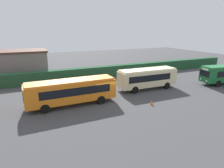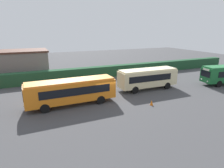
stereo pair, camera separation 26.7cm
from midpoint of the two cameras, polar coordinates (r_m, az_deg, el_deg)
ground_plane at (r=23.93m, az=-2.16°, el=-4.90°), size 109.66×109.66×0.00m
bus_orange at (r=22.56m, az=-11.48°, el=-1.89°), size 10.20×2.62×2.95m
bus_cream at (r=28.53m, az=10.67°, el=1.88°), size 8.78×2.67×2.96m
person_right at (r=30.65m, az=8.58°, el=1.48°), size 0.52×0.42×1.83m
hedge_row at (r=34.15m, az=-9.30°, el=2.95°), size 66.83×1.51×1.97m
depot_building at (r=38.91m, az=-25.31°, el=5.38°), size 9.91×6.48×4.84m
traffic_cone at (r=22.93m, az=11.84°, el=-5.37°), size 0.36×0.36×0.60m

